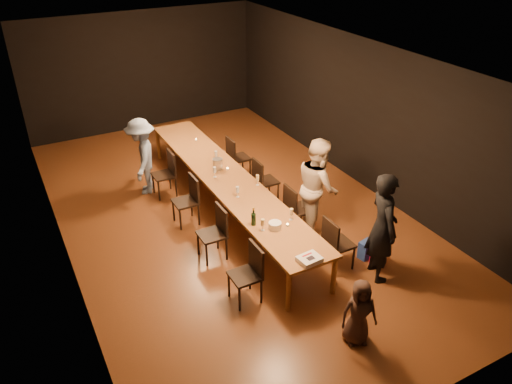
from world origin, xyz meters
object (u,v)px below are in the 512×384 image
chair_right_3 (239,157)px  woman_birthday (383,227)px  champagne_bottle (254,216)px  ice_bucket (218,164)px  plate_stack (275,226)px  chair_left_2 (185,201)px  chair_left_0 (245,275)px  chair_right_0 (339,243)px  chair_right_1 (299,209)px  chair_left_1 (212,234)px  man_blue (142,157)px  table (227,180)px  chair_left_3 (164,175)px  child (359,312)px  woman_tan (318,186)px  chair_right_2 (266,180)px  birthday_cake (309,259)px

chair_right_3 → woman_birthday: bearing=6.0°
champagne_bottle → ice_bucket: bearing=81.5°
plate_stack → ice_bucket: (0.06, 2.31, 0.05)m
champagne_bottle → chair_left_2: bearing=108.0°
chair_left_0 → champagne_bottle: bearing=-36.1°
chair_right_0 → chair_right_1: size_ratio=1.00×
chair_left_0 → chair_left_1: same height
woman_birthday → chair_left_1: bearing=68.2°
chair_left_1 → plate_stack: bearing=-132.5°
champagne_bottle → woman_birthday: bearing=-37.2°
chair_left_2 → woman_birthday: 3.60m
chair_left_2 → man_blue: man_blue is taller
table → chair_left_3: size_ratio=6.45×
child → ice_bucket: child is taller
chair_right_3 → woman_birthday: woman_birthday is taller
child → chair_left_3: bearing=121.0°
woman_birthday → chair_left_2: bearing=52.9°
chair_right_3 → chair_left_3: (-1.70, 0.00, 0.00)m
table → man_blue: bearing=126.9°
chair_left_2 → woman_tan: (2.00, -1.32, 0.43)m
ice_bucket → chair_left_1: bearing=-118.0°
chair_right_0 → woman_birthday: (0.43, -0.47, 0.45)m
chair_right_3 → man_blue: 2.05m
chair_right_2 → woman_birthday: (0.43, -2.87, 0.45)m
chair_right_1 → woman_birthday: 1.78m
chair_left_0 → ice_bucket: size_ratio=4.26×
chair_right_1 → chair_right_2: same height
table → chair_left_2: 0.88m
chair_left_1 → birthday_cake: chair_left_1 is taller
chair_right_2 → woman_tan: size_ratio=0.52×
man_blue → chair_right_3: bearing=102.9°
chair_right_2 → woman_tan: (0.30, -1.32, 0.43)m
chair_right_2 → chair_left_2: same height
chair_left_2 → champagne_bottle: 1.80m
chair_right_2 → plate_stack: size_ratio=4.54×
chair_right_1 → ice_bucket: 1.84m
chair_left_2 → birthday_cake: bearing=-164.5°
chair_right_1 → man_blue: 3.40m
chair_right_2 → birthday_cake: 3.03m
chair_left_1 → woman_birthday: woman_birthday is taller
birthday_cake → chair_left_2: bearing=100.7°
woman_tan → plate_stack: woman_tan is taller
man_blue → champagne_bottle: bearing=37.0°
plate_stack → chair_right_2: bearing=64.5°
chair_right_3 → ice_bucket: size_ratio=4.26×
chair_right_1 → chair_left_1: 1.70m
chair_right_1 → chair_right_2: 1.20m
birthday_cake → champagne_bottle: 1.25m
woman_birthday → plate_stack: bearing=71.1°
woman_birthday → woman_tan: size_ratio=1.02×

